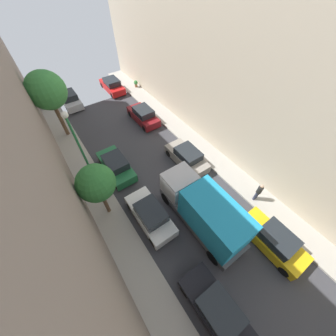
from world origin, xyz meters
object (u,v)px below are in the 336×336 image
object	(u,v)px
parked_car_right_2	(187,157)
parked_car_right_4	(112,85)
delivery_truck	(204,211)
pedestrian	(259,192)
potted_plant_1	(136,83)
potted_plant_0	(41,104)
parked_car_left_2	(150,215)
lamp_post	(76,140)
parked_car_right_1	(273,240)
parked_car_right_3	(143,115)
parked_car_left_1	(217,310)
parked_car_left_3	(116,165)
street_tree_2	(47,91)
parked_car_left_4	(70,99)
street_tree_0	(96,183)

from	to	relation	value
parked_car_right_2	parked_car_right_4	world-z (taller)	same
delivery_truck	pedestrian	distance (m)	4.72
parked_car_right_4	potted_plant_1	xyz separation A→B (m)	(2.82, -1.04, -0.08)
potted_plant_0	potted_plant_1	size ratio (longest dim) A/B	1.15
parked_car_left_2	parked_car_right_2	distance (m)	6.08
parked_car_right_2	pedestrian	bearing A→B (deg)	-72.23
delivery_truck	lamp_post	xyz separation A→B (m)	(-4.60, 8.12, 2.37)
parked_car_right_1	parked_car_right_3	world-z (taller)	same
parked_car_right_2	delivery_truck	bearing A→B (deg)	-118.35
delivery_truck	lamp_post	bearing A→B (deg)	119.54
parked_car_left_1	parked_car_right_2	distance (m)	10.67
parked_car_left_3	street_tree_2	world-z (taller)	street_tree_2
pedestrian	street_tree_2	xyz separation A→B (m)	(-9.29, 15.63, 3.64)
parked_car_right_1	potted_plant_1	size ratio (longest dim) A/B	5.00
parked_car_right_3	street_tree_2	xyz separation A→B (m)	(-7.40, 2.35, 3.99)
parked_car_left_3	parked_car_right_2	distance (m)	6.01
potted_plant_1	street_tree_2	bearing A→B (deg)	-156.69
parked_car_left_1	parked_car_right_3	world-z (taller)	same
parked_car_right_3	lamp_post	world-z (taller)	lamp_post
parked_car_left_2	pedestrian	distance (m)	7.92
parked_car_right_2	potted_plant_1	size ratio (longest dim) A/B	5.00
parked_car_right_1	pedestrian	bearing A→B (deg)	55.70
potted_plant_0	parked_car_right_2	bearing A→B (deg)	-62.45
parked_car_left_3	parked_car_left_4	size ratio (longest dim) A/B	1.00
parked_car_left_3	parked_car_right_4	xyz separation A→B (m)	(5.40, 12.57, 0.00)
parked_car_right_1	potted_plant_0	bearing A→B (deg)	108.71
parked_car_right_3	parked_car_right_4	xyz separation A→B (m)	(0.00, 7.80, 0.00)
street_tree_2	parked_car_left_3	bearing A→B (deg)	-74.31
street_tree_0	parked_car_left_3	bearing A→B (deg)	55.76
parked_car_right_2	parked_car_right_3	xyz separation A→B (m)	(0.00, 7.41, 0.00)
street_tree_2	lamp_post	world-z (taller)	lamp_post
delivery_truck	street_tree_0	bearing A→B (deg)	137.23
parked_car_left_2	delivery_truck	xyz separation A→B (m)	(2.70, -2.21, 1.07)
pedestrian	potted_plant_1	bearing A→B (deg)	87.32
parked_car_right_4	parked_car_left_4	bearing A→B (deg)	-178.04
parked_car_left_1	parked_car_left_2	xyz separation A→B (m)	(0.00, 6.41, 0.00)
parked_car_left_1	parked_car_left_4	distance (m)	24.22
parked_car_left_2	parked_car_right_2	bearing A→B (deg)	27.35
parked_car_right_2	parked_car_right_4	bearing A→B (deg)	90.00
parked_car_right_4	street_tree_0	size ratio (longest dim) A/B	0.92
parked_car_left_2	street_tree_0	size ratio (longest dim) A/B	0.92
parked_car_left_1	parked_car_right_4	bearing A→B (deg)	77.52
delivery_truck	lamp_post	distance (m)	9.63
potted_plant_0	parked_car_left_3	bearing A→B (deg)	-77.61
parked_car_right_1	potted_plant_0	size ratio (longest dim) A/B	4.33
parked_car_left_2	potted_plant_0	world-z (taller)	parked_car_left_2
parked_car_right_4	street_tree_2	world-z (taller)	street_tree_2
delivery_truck	potted_plant_1	size ratio (longest dim) A/B	7.85
parked_car_left_2	delivery_truck	distance (m)	3.65
parked_car_right_2	delivery_truck	size ratio (longest dim) A/B	0.64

